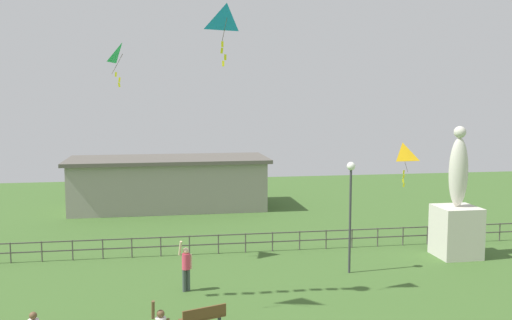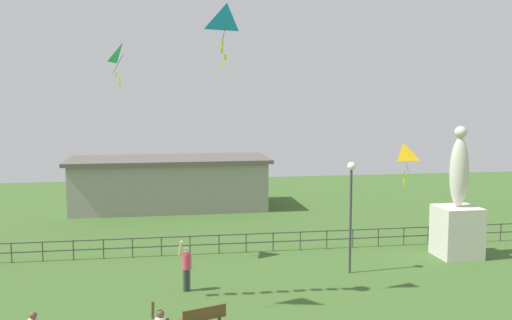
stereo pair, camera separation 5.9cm
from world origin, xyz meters
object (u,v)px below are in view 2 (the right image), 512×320
object	(u,v)px
statue_monument	(457,218)
park_bench	(203,318)
kite_0	(123,55)
kite_3	(403,154)
person_3	(186,266)
lamppost	(351,194)
kite_2	(227,20)

from	to	relation	value
statue_monument	park_bench	xyz separation A→B (m)	(-12.47, -6.82, -1.38)
kite_0	kite_3	world-z (taller)	kite_0
person_3	kite_0	world-z (taller)	kite_0
park_bench	lamppost	bearing A→B (deg)	37.96
person_3	kite_3	bearing A→B (deg)	25.72
park_bench	kite_3	xyz separation A→B (m)	(10.81, 9.39, 4.18)
lamppost	kite_3	world-z (taller)	kite_3
lamppost	park_bench	xyz separation A→B (m)	(-6.67, -5.20, -2.99)
person_3	kite_0	bearing A→B (deg)	123.44
kite_2	kite_3	xyz separation A→B (m)	(9.76, 7.36, -5.49)
statue_monument	kite_2	xyz separation A→B (m)	(-11.42, -4.79, 8.28)
kite_0	kite_2	bearing A→B (deg)	-55.89
kite_0	kite_3	distance (m)	14.47
statue_monument	lamppost	xyz separation A→B (m)	(-5.80, -1.62, 1.60)
person_3	kite_3	size ratio (longest dim) A/B	0.94
park_bench	kite_2	distance (m)	9.93
kite_2	kite_0	bearing A→B (deg)	124.11
lamppost	person_3	xyz separation A→B (m)	(-7.02, -1.19, -2.44)
lamppost	person_3	size ratio (longest dim) A/B	2.37
statue_monument	kite_0	distance (m)	17.00
park_bench	kite_2	xyz separation A→B (m)	(1.05, 2.03, 9.67)
statue_monument	kite_2	world-z (taller)	kite_2
statue_monument	park_bench	world-z (taller)	statue_monument
kite_0	park_bench	bearing A→B (deg)	-70.12
lamppost	park_bench	distance (m)	8.97
statue_monument	kite_3	size ratio (longest dim) A/B	2.89
person_3	kite_3	world-z (taller)	kite_3
person_3	kite_3	distance (m)	12.91
kite_2	park_bench	bearing A→B (deg)	-117.49
park_bench	kite_3	distance (m)	14.92
statue_monument	lamppost	size ratio (longest dim) A/B	1.29
person_3	kite_0	xyz separation A→B (m)	(-2.43, 3.67, 8.29)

